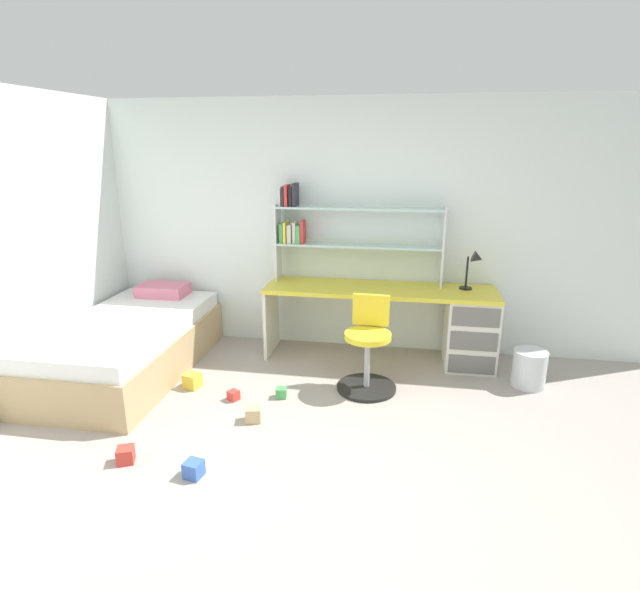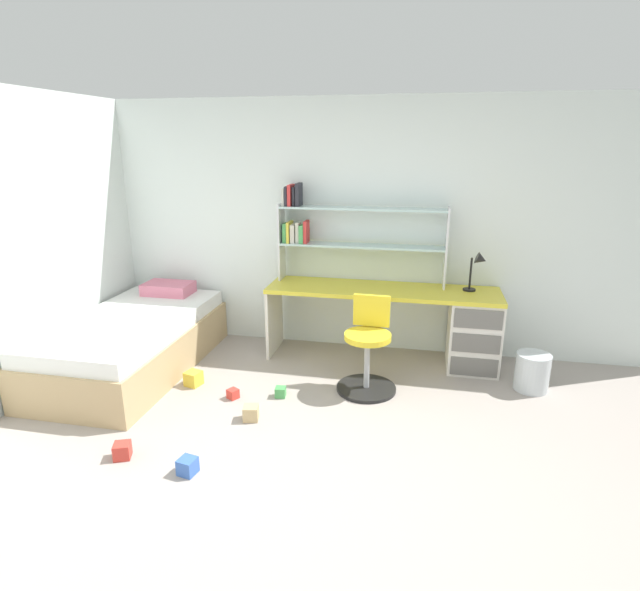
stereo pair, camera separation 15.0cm
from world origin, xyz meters
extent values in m
cube|color=#9E938C|center=(0.00, 0.00, -0.01)|extent=(6.17, 5.86, 0.02)
cube|color=silver|center=(0.00, 2.46, 1.25)|extent=(6.17, 0.06, 2.51)
cube|color=gold|center=(0.25, 2.12, 0.71)|extent=(2.22, 0.58, 0.04)
cube|color=silver|center=(1.12, 2.12, 0.35)|extent=(0.46, 0.55, 0.69)
cube|color=silver|center=(-0.85, 2.12, 0.35)|extent=(0.03, 0.52, 0.69)
cube|color=#64625E|center=(1.12, 1.84, 0.12)|extent=(0.42, 0.01, 0.18)
cube|color=#64625E|center=(1.12, 1.84, 0.35)|extent=(0.42, 0.01, 0.18)
cube|color=#64625E|center=(1.12, 1.84, 0.58)|extent=(0.42, 0.01, 0.18)
cube|color=silver|center=(-0.80, 2.29, 1.12)|extent=(0.02, 0.22, 0.77)
cube|color=silver|center=(0.82, 2.29, 1.12)|extent=(0.02, 0.22, 0.77)
cube|color=silver|center=(0.01, 2.29, 1.11)|extent=(1.61, 0.22, 0.02)
cube|color=silver|center=(0.01, 2.29, 1.47)|extent=(1.61, 0.22, 0.02)
cube|color=#4CA559|center=(-0.75, 2.29, 1.21)|extent=(0.04, 0.15, 0.19)
cube|color=yellow|center=(-0.71, 2.29, 1.22)|extent=(0.03, 0.19, 0.21)
cube|color=beige|center=(-0.67, 2.29, 1.21)|extent=(0.04, 0.17, 0.18)
cube|color=beige|center=(-0.62, 2.29, 1.22)|extent=(0.03, 0.14, 0.20)
cube|color=#4CA559|center=(-0.58, 2.29, 1.21)|extent=(0.04, 0.17, 0.18)
cube|color=red|center=(-0.54, 2.29, 1.23)|extent=(0.03, 0.16, 0.22)
cube|color=beige|center=(-0.76, 2.29, 1.57)|extent=(0.02, 0.15, 0.17)
cube|color=#26262D|center=(-0.73, 2.29, 1.58)|extent=(0.03, 0.16, 0.19)
cube|color=red|center=(-0.69, 2.29, 1.59)|extent=(0.03, 0.18, 0.21)
cube|color=#26262D|center=(-0.66, 2.29, 1.57)|extent=(0.03, 0.13, 0.18)
cube|color=#26262D|center=(-0.61, 2.29, 1.59)|extent=(0.04, 0.17, 0.22)
cylinder|color=black|center=(1.06, 2.22, 0.74)|extent=(0.12, 0.12, 0.02)
cylinder|color=black|center=(1.06, 2.22, 0.90)|extent=(0.02, 0.02, 0.30)
cone|color=black|center=(1.14, 2.17, 1.05)|extent=(0.12, 0.11, 0.13)
cylinder|color=black|center=(0.19, 1.43, 0.01)|extent=(0.52, 0.52, 0.03)
cylinder|color=#A5A8AD|center=(0.19, 1.43, 0.24)|extent=(0.05, 0.05, 0.48)
cylinder|color=yellow|center=(0.19, 1.43, 0.50)|extent=(0.40, 0.40, 0.05)
cube|color=yellow|center=(0.20, 1.61, 0.68)|extent=(0.32, 0.06, 0.28)
cube|color=tan|center=(-2.03, 1.40, 0.19)|extent=(1.07, 2.01, 0.39)
cube|color=white|center=(-2.03, 1.40, 0.46)|extent=(1.01, 1.95, 0.14)
cube|color=#D8728C|center=(-2.03, 2.16, 0.59)|extent=(0.50, 0.32, 0.12)
cylinder|color=silver|center=(1.60, 1.73, 0.17)|extent=(0.29, 0.29, 0.33)
cube|color=tan|center=(-0.64, 0.75, 0.06)|extent=(0.14, 0.14, 0.11)
cube|color=gold|center=(-1.33, 1.21, 0.06)|extent=(0.16, 0.16, 0.13)
cube|color=red|center=(-0.90, 1.05, 0.04)|extent=(0.11, 0.11, 0.08)
cube|color=#3860B7|center=(-0.82, 0.03, 0.05)|extent=(0.13, 0.13, 0.11)
cube|color=#479E51|center=(-0.51, 1.16, 0.04)|extent=(0.09, 0.09, 0.09)
cube|color=red|center=(-1.33, 0.10, 0.05)|extent=(0.14, 0.14, 0.11)
camera|label=1|loc=(0.45, -2.57, 2.07)|focal=28.18mm
camera|label=2|loc=(0.60, -2.54, 2.07)|focal=28.18mm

